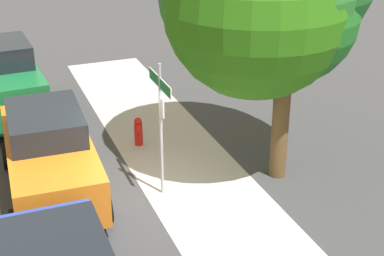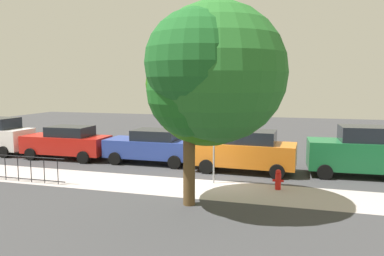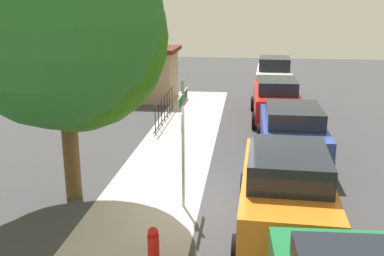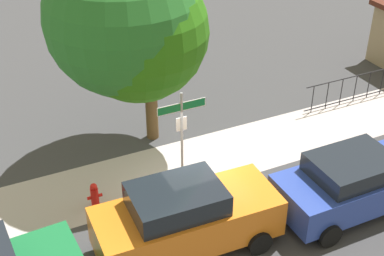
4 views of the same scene
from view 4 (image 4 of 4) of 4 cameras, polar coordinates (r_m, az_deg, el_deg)
The scene contains 8 objects.
ground_plane at distance 15.76m, azimuth 0.54°, elevation -6.61°, with size 60.00×60.00×0.00m, color #38383A.
sidewalk_strip at distance 17.45m, azimuth 4.59°, elevation -2.42°, with size 24.00×2.60×0.00m, color #AEA4A2.
street_sign at distance 14.76m, azimuth -1.08°, elevation 0.32°, with size 1.41×0.07×3.08m.
shade_tree at distance 15.92m, azimuth -6.51°, elevation 11.16°, with size 4.66×4.70×6.64m.
car_orange at distance 13.41m, azimuth -0.69°, elevation -9.42°, with size 4.63×2.14×1.91m.
car_blue at distance 15.31m, azimuth 16.84°, elevation -5.41°, with size 4.57×2.07×1.72m.
iron_fence at distance 20.82m, azimuth 16.77°, elevation 4.09°, with size 4.44×0.04×1.07m.
fire_hydrant at distance 15.22m, azimuth -10.19°, elevation -6.98°, with size 0.42×0.22×0.78m.
Camera 4 is at (-5.44, -11.06, 9.82)m, focal length 50.80 mm.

